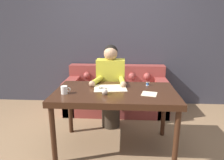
{
  "coord_description": "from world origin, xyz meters",
  "views": [
    {
      "loc": [
        0.14,
        -2.14,
        1.52
      ],
      "look_at": [
        -0.01,
        0.25,
        0.87
      ],
      "focal_mm": 32.0,
      "sensor_mm": 36.0,
      "label": 1
    }
  ],
  "objects_px": {
    "couch": "(116,94)",
    "scissors": "(105,88)",
    "pin_cushion": "(105,92)",
    "dining_table": "(115,97)",
    "thread_spool": "(148,84)",
    "person": "(111,87)",
    "mug": "(64,90)"
  },
  "relations": [
    {
      "from": "dining_table",
      "to": "couch",
      "type": "xyz_separation_m",
      "value": [
        -0.03,
        1.23,
        -0.39
      ]
    },
    {
      "from": "couch",
      "to": "thread_spool",
      "type": "xyz_separation_m",
      "value": [
        0.44,
        -0.98,
        0.49
      ]
    },
    {
      "from": "mug",
      "to": "pin_cushion",
      "type": "xyz_separation_m",
      "value": [
        0.46,
        -0.0,
        -0.01
      ]
    },
    {
      "from": "mug",
      "to": "thread_spool",
      "type": "height_order",
      "value": "mug"
    },
    {
      "from": "person",
      "to": "pin_cushion",
      "type": "xyz_separation_m",
      "value": [
        -0.02,
        -0.71,
        0.16
      ]
    },
    {
      "from": "person",
      "to": "pin_cushion",
      "type": "relative_size",
      "value": 17.7
    },
    {
      "from": "person",
      "to": "pin_cushion",
      "type": "height_order",
      "value": "person"
    },
    {
      "from": "scissors",
      "to": "mug",
      "type": "bearing_deg",
      "value": -153.78
    },
    {
      "from": "person",
      "to": "thread_spool",
      "type": "relative_size",
      "value": 28.12
    },
    {
      "from": "thread_spool",
      "to": "dining_table",
      "type": "bearing_deg",
      "value": -148.59
    },
    {
      "from": "dining_table",
      "to": "thread_spool",
      "type": "distance_m",
      "value": 0.49
    },
    {
      "from": "scissors",
      "to": "thread_spool",
      "type": "height_order",
      "value": "thread_spool"
    },
    {
      "from": "dining_table",
      "to": "pin_cushion",
      "type": "distance_m",
      "value": 0.21
    },
    {
      "from": "dining_table",
      "to": "scissors",
      "type": "bearing_deg",
      "value": 149.26
    },
    {
      "from": "couch",
      "to": "scissors",
      "type": "distance_m",
      "value": 1.25
    },
    {
      "from": "couch",
      "to": "pin_cushion",
      "type": "height_order",
      "value": "pin_cushion"
    },
    {
      "from": "person",
      "to": "mug",
      "type": "height_order",
      "value": "person"
    },
    {
      "from": "dining_table",
      "to": "mug",
      "type": "bearing_deg",
      "value": -166.42
    },
    {
      "from": "thread_spool",
      "to": "couch",
      "type": "bearing_deg",
      "value": 114.22
    },
    {
      "from": "couch",
      "to": "mug",
      "type": "relative_size",
      "value": 15.96
    },
    {
      "from": "couch",
      "to": "mug",
      "type": "bearing_deg",
      "value": -111.59
    },
    {
      "from": "scissors",
      "to": "thread_spool",
      "type": "xyz_separation_m",
      "value": [
        0.54,
        0.17,
        0.02
      ]
    },
    {
      "from": "thread_spool",
      "to": "pin_cushion",
      "type": "xyz_separation_m",
      "value": [
        -0.52,
        -0.39,
        0.01
      ]
    },
    {
      "from": "scissors",
      "to": "pin_cushion",
      "type": "bearing_deg",
      "value": -85.19
    },
    {
      "from": "couch",
      "to": "pin_cushion",
      "type": "relative_size",
      "value": 25.23
    },
    {
      "from": "couch",
      "to": "person",
      "type": "xyz_separation_m",
      "value": [
        -0.06,
        -0.66,
        0.34
      ]
    },
    {
      "from": "couch",
      "to": "scissors",
      "type": "height_order",
      "value": "couch"
    },
    {
      "from": "person",
      "to": "couch",
      "type": "bearing_deg",
      "value": 84.65
    },
    {
      "from": "scissors",
      "to": "thread_spool",
      "type": "relative_size",
      "value": 5.31
    },
    {
      "from": "mug",
      "to": "pin_cushion",
      "type": "bearing_deg",
      "value": -0.15
    },
    {
      "from": "thread_spool",
      "to": "pin_cushion",
      "type": "height_order",
      "value": "pin_cushion"
    },
    {
      "from": "person",
      "to": "thread_spool",
      "type": "bearing_deg",
      "value": -32.46
    }
  ]
}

